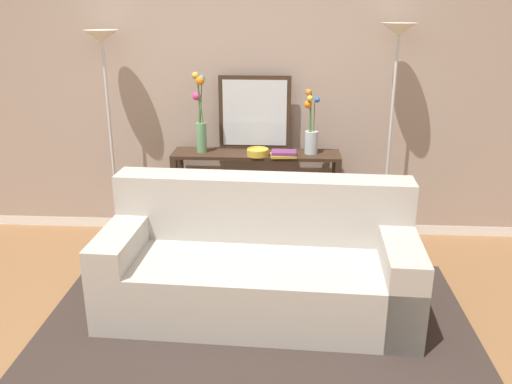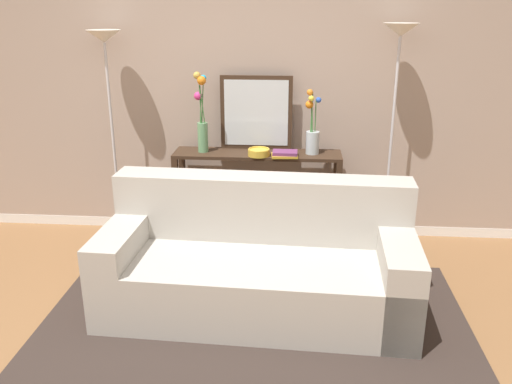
{
  "view_description": "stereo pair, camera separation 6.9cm",
  "coord_description": "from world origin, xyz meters",
  "views": [
    {
      "loc": [
        0.43,
        -2.6,
        2.02
      ],
      "look_at": [
        0.2,
        1.23,
        0.67
      ],
      "focal_mm": 37.71,
      "sensor_mm": 36.0,
      "label": 1
    },
    {
      "loc": [
        0.5,
        -2.6,
        2.02
      ],
      "look_at": [
        0.2,
        1.23,
        0.67
      ],
      "focal_mm": 37.71,
      "sensor_mm": 36.0,
      "label": 2
    }
  ],
  "objects": [
    {
      "name": "book_stack",
      "position": [
        0.4,
        1.71,
        0.84
      ],
      "size": [
        0.23,
        0.17,
        0.04
      ],
      "color": "gold",
      "rests_on": "console_table"
    },
    {
      "name": "console_table",
      "position": [
        0.17,
        1.81,
        0.56
      ],
      "size": [
        1.42,
        0.33,
        0.82
      ],
      "color": "#382619",
      "rests_on": "ground"
    },
    {
      "name": "couch",
      "position": [
        0.26,
        0.71,
        0.31
      ],
      "size": [
        2.12,
        0.97,
        0.88
      ],
      "color": "#ADA89E",
      "rests_on": "ground"
    },
    {
      "name": "floor_lamp_right",
      "position": [
        1.28,
        1.8,
        1.48
      ],
      "size": [
        0.28,
        0.28,
        1.88
      ],
      "color": "silver",
      "rests_on": "ground"
    },
    {
      "name": "wall_mirror",
      "position": [
        0.15,
        1.94,
        1.13
      ],
      "size": [
        0.61,
        0.02,
        0.63
      ],
      "color": "#382619",
      "rests_on": "console_table"
    },
    {
      "name": "back_wall",
      "position": [
        0.0,
        2.11,
        1.39
      ],
      "size": [
        12.0,
        0.15,
        2.78
      ],
      "color": "white",
      "rests_on": "ground"
    },
    {
      "name": "fruit_bowl",
      "position": [
        0.19,
        1.72,
        0.85
      ],
      "size": [
        0.18,
        0.18,
        0.06
      ],
      "color": "gold",
      "rests_on": "console_table"
    },
    {
      "name": "vase_tall_flowers",
      "position": [
        -0.3,
        1.81,
        1.11
      ],
      "size": [
        0.11,
        0.12,
        0.68
      ],
      "color": "#669E6B",
      "rests_on": "console_table"
    },
    {
      "name": "book_row_under_console",
      "position": [
        -0.26,
        1.81,
        0.06
      ],
      "size": [
        0.33,
        0.18,
        0.13
      ],
      "color": "silver",
      "rests_on": "ground"
    },
    {
      "name": "floor_lamp_left",
      "position": [
        -1.08,
        1.8,
        1.43
      ],
      "size": [
        0.28,
        0.28,
        1.82
      ],
      "color": "silver",
      "rests_on": "ground"
    },
    {
      "name": "ground_plane",
      "position": [
        0.0,
        0.0,
        -0.01
      ],
      "size": [
        16.0,
        16.0,
        0.02
      ],
      "primitive_type": "cube",
      "color": "brown"
    },
    {
      "name": "vase_short_flowers",
      "position": [
        0.63,
        1.82,
        1.0
      ],
      "size": [
        0.13,
        0.11,
        0.54
      ],
      "color": "silver",
      "rests_on": "console_table"
    },
    {
      "name": "area_rug",
      "position": [
        0.25,
        0.55,
        0.01
      ],
      "size": [
        2.83,
        1.65,
        0.01
      ],
      "color": "#332823",
      "rests_on": "ground"
    }
  ]
}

